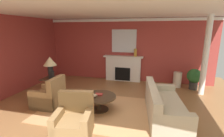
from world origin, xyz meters
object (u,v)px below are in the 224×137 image
(mantel_mirror, at_px, (124,41))
(armchair_facing_fireplace, at_px, (74,123))
(vase_mantel_right, at_px, (135,53))
(sofa, at_px, (163,107))
(vase_on_side_table, at_px, (53,75))
(coffee_table, at_px, (99,99))
(fireplace, at_px, (123,69))
(potted_plant, at_px, (194,77))
(side_table, at_px, (52,86))
(armchair_near_window, at_px, (49,97))
(table_lamp, at_px, (50,63))
(vase_tall_corner, at_px, (177,80))

(mantel_mirror, bearing_deg, armchair_facing_fireplace, -93.85)
(vase_mantel_right, bearing_deg, sofa, -69.35)
(vase_mantel_right, relative_size, vase_on_side_table, 1.25)
(mantel_mirror, xyz_separation_m, coffee_table, (-0.14, -3.19, -1.50))
(fireplace, xyz_separation_m, potted_plant, (2.95, -0.44, -0.06))
(side_table, bearing_deg, potted_plant, 22.90)
(sofa, bearing_deg, armchair_near_window, -176.93)
(mantel_mirror, height_order, potted_plant, mantel_mirror)
(side_table, bearing_deg, sofa, -7.30)
(vase_mantel_right, bearing_deg, potted_plant, -9.13)
(vase_mantel_right, bearing_deg, side_table, -136.15)
(mantel_mirror, height_order, coffee_table, mantel_mirror)
(armchair_near_window, height_order, table_lamp, table_lamp)
(mantel_mirror, relative_size, potted_plant, 1.35)
(coffee_table, distance_m, potted_plant, 4.07)
(sofa, bearing_deg, armchair_facing_fireplace, -146.37)
(fireplace, bearing_deg, coffee_table, -92.65)
(armchair_near_window, bearing_deg, sofa, 3.07)
(armchair_near_window, relative_size, vase_tall_corner, 1.52)
(coffee_table, distance_m, side_table, 1.98)
(sofa, bearing_deg, side_table, 172.70)
(side_table, bearing_deg, vase_on_side_table, -38.66)
(side_table, distance_m, vase_tall_corner, 4.95)
(armchair_facing_fireplace, bearing_deg, coffee_table, 82.91)
(sofa, bearing_deg, vase_tall_corner, 75.99)
(sofa, bearing_deg, vase_mantel_right, 110.65)
(coffee_table, bearing_deg, table_lamp, 164.83)
(side_table, height_order, table_lamp, table_lamp)
(vase_tall_corner, xyz_separation_m, vase_on_side_table, (-4.26, -2.37, 0.53))
(side_table, relative_size, table_lamp, 0.93)
(armchair_near_window, distance_m, table_lamp, 1.18)
(table_lamp, bearing_deg, vase_on_side_table, -38.66)
(sofa, height_order, potted_plant, sofa)
(sofa, xyz_separation_m, table_lamp, (-3.73, 0.48, 0.93))
(vase_tall_corner, bearing_deg, sofa, -104.01)
(side_table, bearing_deg, fireplace, 51.15)
(mantel_mirror, distance_m, vase_on_side_table, 3.52)
(sofa, distance_m, vase_mantel_right, 3.35)
(fireplace, xyz_separation_m, mantel_mirror, (0.00, 0.12, 1.28))
(sofa, bearing_deg, fireplace, 118.91)
(armchair_near_window, bearing_deg, potted_plant, 30.75)
(armchair_near_window, xyz_separation_m, coffee_table, (1.57, 0.14, 0.03))
(coffee_table, height_order, vase_tall_corner, vase_tall_corner)
(side_table, xyz_separation_m, vase_tall_corner, (4.41, 2.25, -0.09))
(side_table, height_order, vase_on_side_table, vase_on_side_table)
(armchair_near_window, height_order, vase_on_side_table, vase_on_side_table)
(vase_tall_corner, bearing_deg, vase_on_side_table, -150.88)
(vase_on_side_table, bearing_deg, coffee_table, -12.74)
(sofa, xyz_separation_m, vase_mantel_right, (-1.12, 2.98, 1.05))
(armchair_near_window, bearing_deg, vase_mantel_right, 54.42)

